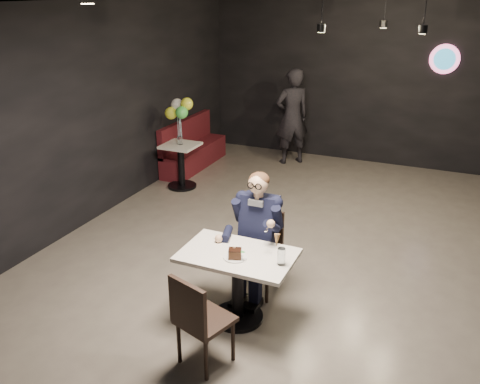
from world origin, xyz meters
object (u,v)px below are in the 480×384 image
at_px(chair_far, 258,254).
at_px(booth_bench, 194,144).
at_px(seated_man, 259,233).
at_px(passerby, 292,117).
at_px(balloon_vase, 180,140).
at_px(main_table, 238,287).
at_px(chair_near, 205,318).
at_px(side_table, 181,168).
at_px(sundae_glass, 281,256).

bearing_deg(chair_far, booth_bench, 127.66).
distance_m(chair_far, seated_man, 0.26).
bearing_deg(passerby, balloon_vase, 17.11).
height_order(main_table, booth_bench, booth_bench).
height_order(chair_near, passerby, passerby).
relative_size(chair_far, seated_man, 0.64).
height_order(seated_man, booth_bench, seated_man).
bearing_deg(passerby, chair_far, 63.33).
height_order(chair_far, booth_bench, chair_far).
height_order(chair_far, side_table, chair_far).
xyz_separation_m(sundae_glass, side_table, (-2.81, 3.01, -0.49)).
bearing_deg(sundae_glass, seated_man, 128.22).
xyz_separation_m(main_table, balloon_vase, (-2.35, 2.99, 0.44)).
relative_size(main_table, seated_man, 0.76).
bearing_deg(booth_bench, balloon_vase, -73.30).
bearing_deg(chair_near, chair_far, 107.94).
height_order(chair_near, balloon_vase, chair_near).
bearing_deg(passerby, main_table, 61.85).
relative_size(side_table, balloon_vase, 5.02).
bearing_deg(sundae_glass, booth_bench, 127.75).
bearing_deg(chair_far, sundae_glass, -51.78).
bearing_deg(chair_far, main_table, -90.00).
distance_m(chair_near, sundae_glass, 0.89).
xyz_separation_m(seated_man, booth_bench, (-2.65, 3.44, -0.27)).
xyz_separation_m(chair_near, booth_bench, (-2.65, 4.68, -0.01)).
bearing_deg(sundae_glass, chair_near, -124.23).
bearing_deg(main_table, booth_bench, 123.64).
distance_m(main_table, seated_man, 0.65).
bearing_deg(seated_man, main_table, -90.00).
bearing_deg(seated_man, sundae_glass, -51.78).
bearing_deg(chair_near, balloon_vase, 140.51).
bearing_deg(booth_bench, chair_far, -52.34).
relative_size(side_table, passerby, 0.39).
relative_size(chair_far, passerby, 0.51).
xyz_separation_m(chair_far, side_table, (-2.35, 2.44, -0.11)).
height_order(main_table, side_table, main_table).
xyz_separation_m(chair_far, chair_near, (0.00, -1.25, 0.00)).
relative_size(seated_man, sundae_glass, 8.65).
relative_size(sundae_glass, booth_bench, 0.09).
bearing_deg(main_table, passerby, 102.34).
relative_size(main_table, sundae_glass, 6.61).
bearing_deg(balloon_vase, chair_near, -57.43).
height_order(chair_near, side_table, chair_near).
distance_m(main_table, chair_near, 0.70).
xyz_separation_m(chair_far, passerby, (-1.09, 4.43, 0.43)).
relative_size(chair_near, sundae_glass, 5.52).
distance_m(balloon_vase, passerby, 2.36).
bearing_deg(main_table, sundae_glass, -3.48).
xyz_separation_m(chair_far, sundae_glass, (0.45, -0.58, 0.37)).
bearing_deg(side_table, chair_far, -46.00).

